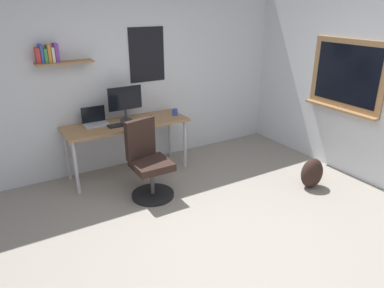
% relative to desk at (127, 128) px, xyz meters
% --- Properties ---
extents(ground_plane, '(5.20, 5.20, 0.00)m').
position_rel_desk_xyz_m(ground_plane, '(0.20, -2.07, -0.66)').
color(ground_plane, gray).
rests_on(ground_plane, ground).
extents(wall_back, '(5.00, 0.30, 2.60)m').
position_rel_desk_xyz_m(wall_back, '(0.19, 0.37, 0.64)').
color(wall_back, silver).
rests_on(wall_back, ground).
extents(desk, '(1.65, 0.59, 0.74)m').
position_rel_desk_xyz_m(desk, '(0.00, 0.00, 0.00)').
color(desk, '#997047').
rests_on(desk, ground).
extents(office_chair, '(0.52, 0.53, 0.95)m').
position_rel_desk_xyz_m(office_chair, '(-0.01, -0.70, -0.26)').
color(office_chair, black).
rests_on(office_chair, ground).
extents(laptop, '(0.31, 0.21, 0.23)m').
position_rel_desk_xyz_m(laptop, '(-0.37, 0.14, 0.13)').
color(laptop, '#ADAFB5').
rests_on(laptop, desk).
extents(monitor_primary, '(0.46, 0.17, 0.46)m').
position_rel_desk_xyz_m(monitor_primary, '(0.04, 0.09, 0.34)').
color(monitor_primary, '#38383D').
rests_on(monitor_primary, desk).
extents(keyboard, '(0.37, 0.13, 0.02)m').
position_rel_desk_xyz_m(keyboard, '(-0.08, -0.07, 0.08)').
color(keyboard, black).
rests_on(keyboard, desk).
extents(computer_mouse, '(0.10, 0.06, 0.03)m').
position_rel_desk_xyz_m(computer_mouse, '(0.20, -0.07, 0.09)').
color(computer_mouse, '#262628').
rests_on(computer_mouse, desk).
extents(coffee_mug, '(0.08, 0.08, 0.09)m').
position_rel_desk_xyz_m(coffee_mug, '(0.72, -0.02, 0.12)').
color(coffee_mug, '#334CA5').
rests_on(coffee_mug, desk).
extents(backpack, '(0.32, 0.22, 0.40)m').
position_rel_desk_xyz_m(backpack, '(1.86, -1.60, -0.47)').
color(backpack, black).
rests_on(backpack, ground).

